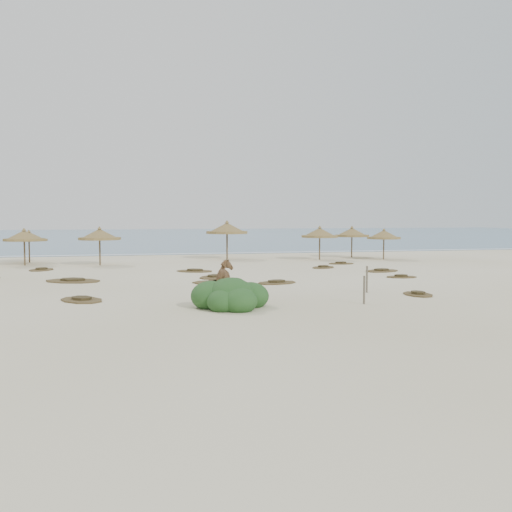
% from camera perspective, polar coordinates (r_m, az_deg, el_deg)
% --- Properties ---
extents(ground, '(160.00, 160.00, 0.00)m').
position_cam_1_polar(ground, '(25.50, -0.79, -3.56)').
color(ground, beige).
rests_on(ground, ground).
extents(ocean, '(200.00, 100.00, 0.01)m').
position_cam_1_polar(ocean, '(99.87, -10.30, 2.01)').
color(ocean, '#2D6788').
rests_on(ocean, ground).
extents(foam_line, '(70.00, 0.60, 0.01)m').
position_cam_1_polar(foam_line, '(51.07, -7.22, 0.21)').
color(foam_line, white).
rests_on(foam_line, ground).
extents(palapa_0, '(3.42, 3.42, 2.57)m').
position_cam_1_polar(palapa_0, '(41.78, -22.18, 1.84)').
color(palapa_0, brown).
rests_on(palapa_0, ground).
extents(palapa_1, '(3.18, 3.18, 2.39)m').
position_cam_1_polar(palapa_1, '(44.37, -21.76, 1.78)').
color(palapa_1, brown).
rests_on(palapa_1, ground).
extents(palapa_2, '(3.45, 3.45, 2.67)m').
position_cam_1_polar(palapa_2, '(40.38, -15.38, 2.04)').
color(palapa_2, brown).
rests_on(palapa_2, ground).
extents(palapa_3, '(3.80, 3.80, 3.05)m').
position_cam_1_polar(palapa_3, '(44.62, -2.92, 2.73)').
color(palapa_3, brown).
rests_on(palapa_3, ground).
extents(palapa_4, '(3.30, 3.30, 2.64)m').
position_cam_1_polar(palapa_4, '(44.11, 6.39, 2.28)').
color(palapa_4, brown).
rests_on(palapa_4, ground).
extents(palapa_5, '(2.76, 2.76, 2.44)m').
position_cam_1_polar(palapa_5, '(45.33, 12.67, 2.06)').
color(palapa_5, brown).
rests_on(palapa_5, ground).
extents(palapa_6, '(3.32, 3.32, 2.58)m').
position_cam_1_polar(palapa_6, '(46.99, 9.57, 2.30)').
color(palapa_6, brown).
rests_on(palapa_6, ground).
extents(horse, '(0.86, 1.88, 1.59)m').
position_cam_1_polar(horse, '(23.14, -2.92, -2.36)').
color(horse, '#946643').
rests_on(horse, ground).
extents(fence_post_near, '(0.09, 0.09, 1.09)m').
position_cam_1_polar(fence_post_near, '(22.16, 10.76, -3.36)').
color(fence_post_near, brown).
rests_on(fence_post_near, ground).
extents(fence_post_far, '(0.11, 0.11, 1.18)m').
position_cam_1_polar(fence_post_far, '(25.49, 11.03, -2.30)').
color(fence_post_far, brown).
rests_on(fence_post_far, ground).
extents(bush, '(2.90, 2.56, 1.30)m').
position_cam_1_polar(bush, '(20.85, -2.50, -4.07)').
color(bush, '#285223').
rests_on(bush, ground).
extents(scrub_1, '(3.56, 3.14, 0.16)m').
position_cam_1_polar(scrub_1, '(30.79, -17.85, -2.35)').
color(scrub_1, brown).
rests_on(scrub_1, ground).
extents(scrub_2, '(1.92, 2.16, 0.16)m').
position_cam_1_polar(scrub_2, '(28.56, -3.72, -2.65)').
color(scrub_2, brown).
rests_on(scrub_2, ground).
extents(scrub_3, '(2.50, 2.74, 0.16)m').
position_cam_1_polar(scrub_3, '(31.21, -4.15, -2.08)').
color(scrub_3, brown).
rests_on(scrub_3, ground).
extents(scrub_4, '(1.82, 1.33, 0.16)m').
position_cam_1_polar(scrub_4, '(32.22, 14.32, -2.01)').
color(scrub_4, brown).
rests_on(scrub_4, ground).
extents(scrub_5, '(2.76, 2.31, 0.16)m').
position_cam_1_polar(scrub_5, '(35.51, 12.45, -1.43)').
color(scrub_5, brown).
rests_on(scrub_5, ground).
extents(scrub_6, '(1.86, 2.33, 0.16)m').
position_cam_1_polar(scrub_6, '(37.81, -20.67, -1.27)').
color(scrub_6, brown).
rests_on(scrub_6, ground).
extents(scrub_7, '(2.26, 2.23, 0.16)m').
position_cam_1_polar(scrub_7, '(37.28, 6.75, -1.11)').
color(scrub_7, brown).
rests_on(scrub_7, ground).
extents(scrub_9, '(2.42, 1.95, 0.16)m').
position_cam_1_polar(scrub_9, '(28.54, 2.08, -2.64)').
color(scrub_9, brown).
rests_on(scrub_9, ground).
extents(scrub_10, '(1.85, 1.22, 0.16)m').
position_cam_1_polar(scrub_10, '(40.45, 8.49, -0.73)').
color(scrub_10, brown).
rests_on(scrub_10, ground).
extents(scrub_11, '(2.34, 2.60, 0.16)m').
position_cam_1_polar(scrub_11, '(23.71, -17.04, -4.18)').
color(scrub_11, brown).
rests_on(scrub_11, ground).
extents(scrub_12, '(1.26, 1.80, 0.16)m').
position_cam_1_polar(scrub_12, '(25.24, 15.89, -3.67)').
color(scrub_12, brown).
rests_on(scrub_12, ground).
extents(scrub_13, '(2.68, 2.34, 0.16)m').
position_cam_1_polar(scrub_13, '(34.72, -6.15, -1.48)').
color(scrub_13, brown).
rests_on(scrub_13, ground).
extents(scrub_14, '(3.36, 2.80, 0.16)m').
position_cam_1_polar(scrub_14, '(28.57, -3.58, -2.64)').
color(scrub_14, brown).
rests_on(scrub_14, ground).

